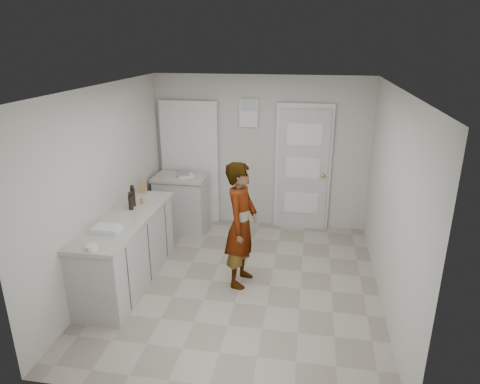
% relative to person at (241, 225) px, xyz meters
% --- Properties ---
extents(ground, '(4.00, 4.00, 0.00)m').
position_rel_person_xyz_m(ground, '(0.00, -0.05, -0.82)').
color(ground, gray).
rests_on(ground, ground).
extents(room_shell, '(4.00, 4.00, 4.00)m').
position_rel_person_xyz_m(room_shell, '(-0.17, 1.90, 0.21)').
color(room_shell, beige).
rests_on(room_shell, ground).
extents(main_counter, '(0.64, 1.96, 0.93)m').
position_rel_person_xyz_m(main_counter, '(-1.45, -0.25, -0.39)').
color(main_counter, silver).
rests_on(main_counter, ground).
extents(side_counter, '(0.84, 0.61, 0.93)m').
position_rel_person_xyz_m(side_counter, '(-1.25, 1.50, -0.39)').
color(side_counter, silver).
rests_on(side_counter, ground).
extents(person, '(0.48, 0.65, 1.63)m').
position_rel_person_xyz_m(person, '(0.00, 0.00, 0.00)').
color(person, silver).
rests_on(person, ground).
extents(cake_mix_box, '(0.11, 0.05, 0.18)m').
position_rel_person_xyz_m(cake_mix_box, '(-1.55, 0.65, 0.20)').
color(cake_mix_box, '#9D7F4E').
rests_on(cake_mix_box, main_counter).
extents(spice_jar, '(0.05, 0.05, 0.08)m').
position_rel_person_xyz_m(spice_jar, '(-1.39, 0.25, 0.15)').
color(spice_jar, tan).
rests_on(spice_jar, main_counter).
extents(oil_cruet_a, '(0.06, 0.06, 0.24)m').
position_rel_person_xyz_m(oil_cruet_a, '(-1.45, 0.00, 0.23)').
color(oil_cruet_a, black).
rests_on(oil_cruet_a, main_counter).
extents(oil_cruet_b, '(0.07, 0.07, 0.30)m').
position_rel_person_xyz_m(oil_cruet_b, '(-1.47, 0.13, 0.25)').
color(oil_cruet_b, black).
rests_on(oil_cruet_b, main_counter).
extents(baking_dish, '(0.31, 0.22, 0.05)m').
position_rel_person_xyz_m(baking_dish, '(-1.46, -0.67, 0.13)').
color(baking_dish, silver).
rests_on(baking_dish, main_counter).
extents(egg_bowl, '(0.12, 0.12, 0.05)m').
position_rel_person_xyz_m(egg_bowl, '(-1.40, -1.13, 0.13)').
color(egg_bowl, silver).
rests_on(egg_bowl, main_counter).
extents(papers, '(0.37, 0.39, 0.01)m').
position_rel_person_xyz_m(papers, '(-1.17, 1.54, 0.11)').
color(papers, white).
rests_on(papers, side_counter).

